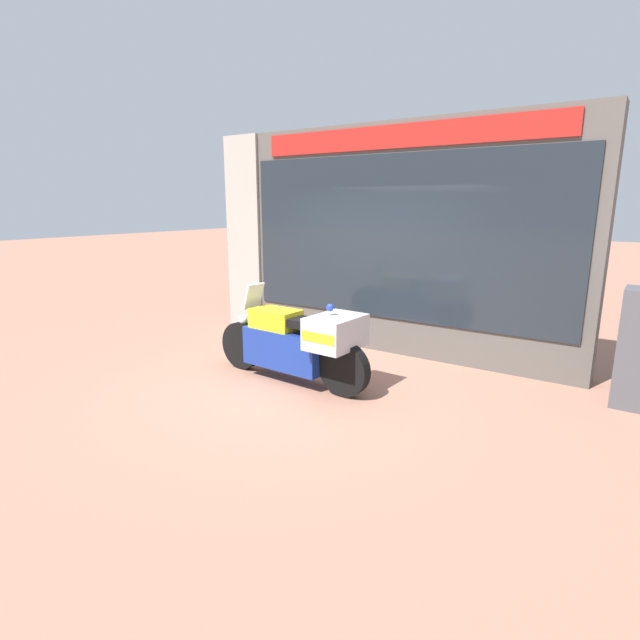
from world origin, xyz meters
TOP-DOWN VIEW (x-y plane):
  - ground_plane at (0.00, 0.00)m, footprint 60.00×60.00m
  - shop_building at (-0.36, 2.00)m, footprint 6.06×0.55m
  - window_display at (0.30, 2.03)m, footprint 4.86×0.30m
  - paramedic_motorcycle at (-0.06, -0.05)m, footprint 2.37×0.73m

SIDE VIEW (x-z plane):
  - ground_plane at x=0.00m, z-range 0.00..0.00m
  - window_display at x=0.30m, z-range -0.53..1.48m
  - paramedic_motorcycle at x=-0.06m, z-range -0.05..1.17m
  - shop_building at x=-0.36m, z-range 0.01..3.39m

